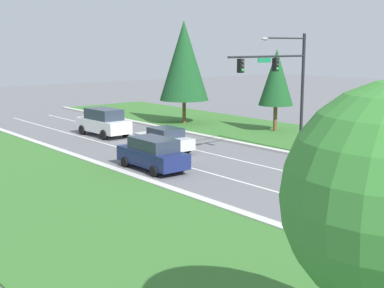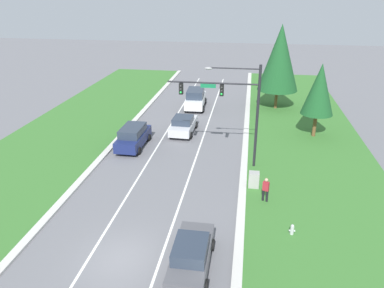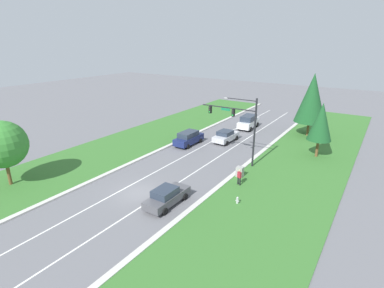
# 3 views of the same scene
# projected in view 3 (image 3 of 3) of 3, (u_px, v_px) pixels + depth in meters

# --- Properties ---
(ground_plane) EXTENTS (160.00, 160.00, 0.00)m
(ground_plane) POSITION_uv_depth(u_px,v_px,m) (139.00, 193.00, 27.80)
(ground_plane) COLOR slate
(curb_strip_right) EXTENTS (0.50, 90.00, 0.15)m
(curb_strip_right) POSITION_uv_depth(u_px,v_px,m) (189.00, 211.00, 24.84)
(curb_strip_right) COLOR beige
(curb_strip_right) RESTS_ON ground_plane
(curb_strip_left) EXTENTS (0.50, 90.00, 0.15)m
(curb_strip_left) POSITION_uv_depth(u_px,v_px,m) (98.00, 178.00, 30.71)
(curb_strip_left) COLOR beige
(curb_strip_left) RESTS_ON ground_plane
(grass_verge_right) EXTENTS (10.00, 90.00, 0.08)m
(grass_verge_right) POSITION_uv_depth(u_px,v_px,m) (248.00, 232.00, 22.13)
(grass_verge_right) COLOR #38702D
(grass_verge_right) RESTS_ON ground_plane
(grass_verge_left) EXTENTS (10.00, 90.00, 0.08)m
(grass_verge_left) POSITION_uv_depth(u_px,v_px,m) (66.00, 167.00, 33.45)
(grass_verge_left) COLOR #38702D
(grass_verge_left) RESTS_ON ground_plane
(lane_stripe_inner_left) EXTENTS (0.14, 81.00, 0.01)m
(lane_stripe_inner_left) POSITION_uv_depth(u_px,v_px,m) (125.00, 188.00, 28.73)
(lane_stripe_inner_left) COLOR white
(lane_stripe_inner_left) RESTS_ON ground_plane
(lane_stripe_inner_right) EXTENTS (0.14, 81.00, 0.01)m
(lane_stripe_inner_right) POSITION_uv_depth(u_px,v_px,m) (154.00, 199.00, 26.86)
(lane_stripe_inner_right) COLOR white
(lane_stripe_inner_right) RESTS_ON ground_plane
(traffic_signal_mast) EXTENTS (6.64, 0.41, 7.74)m
(traffic_signal_mast) POSITION_uv_depth(u_px,v_px,m) (239.00, 120.00, 32.93)
(traffic_signal_mast) COLOR black
(traffic_signal_mast) RESTS_ON ground_plane
(silver_sedan) EXTENTS (2.20, 4.64, 1.63)m
(silver_sedan) POSITION_uv_depth(u_px,v_px,m) (226.00, 136.00, 41.67)
(silver_sedan) COLOR silver
(silver_sedan) RESTS_ON ground_plane
(graphite_sedan) EXTENTS (1.95, 4.69, 1.60)m
(graphite_sedan) POSITION_uv_depth(u_px,v_px,m) (167.00, 196.00, 25.66)
(graphite_sedan) COLOR #4C4C51
(graphite_sedan) RESTS_ON ground_plane
(navy_suv) EXTENTS (2.10, 4.84, 1.85)m
(navy_suv) POSITION_uv_depth(u_px,v_px,m) (189.00, 138.00, 40.44)
(navy_suv) COLOR navy
(navy_suv) RESTS_ON ground_plane
(white_suv) EXTENTS (2.34, 5.16, 2.15)m
(white_suv) POSITION_uv_depth(u_px,v_px,m) (248.00, 122.00, 47.87)
(white_suv) COLOR white
(white_suv) RESTS_ON ground_plane
(utility_cabinet) EXTENTS (0.70, 0.60, 1.16)m
(utility_cabinet) POSITION_uv_depth(u_px,v_px,m) (240.00, 172.00, 30.88)
(utility_cabinet) COLOR #9E9E99
(utility_cabinet) RESTS_ON ground_plane
(pedestrian) EXTENTS (0.43, 0.34, 1.69)m
(pedestrian) POSITION_uv_depth(u_px,v_px,m) (239.00, 177.00, 29.01)
(pedestrian) COLOR black
(pedestrian) RESTS_ON ground_plane
(fire_hydrant) EXTENTS (0.34, 0.20, 0.70)m
(fire_hydrant) POSITION_uv_depth(u_px,v_px,m) (237.00, 200.00, 25.89)
(fire_hydrant) COLOR #B7B7BC
(fire_hydrant) RESTS_ON ground_plane
(conifer_near_right_tree) EXTENTS (2.81, 2.81, 6.68)m
(conifer_near_right_tree) POSITION_uv_depth(u_px,v_px,m) (321.00, 122.00, 35.02)
(conifer_near_right_tree) COLOR brown
(conifer_near_right_tree) RESTS_ON ground_plane
(oak_near_left_tree) EXTENTS (4.52, 4.52, 6.47)m
(oak_near_left_tree) POSITION_uv_depth(u_px,v_px,m) (2.00, 145.00, 28.06)
(oak_near_left_tree) COLOR brown
(oak_near_left_tree) RESTS_ON ground_plane
(conifer_far_right_tree) EXTENTS (4.37, 4.37, 9.15)m
(conifer_far_right_tree) POSITION_uv_depth(u_px,v_px,m) (312.00, 98.00, 42.65)
(conifer_far_right_tree) COLOR brown
(conifer_far_right_tree) RESTS_ON ground_plane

